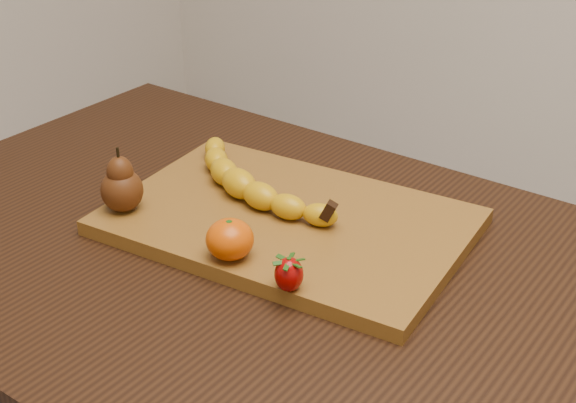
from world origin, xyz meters
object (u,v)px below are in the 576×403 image
Objects in this scene: table at (235,302)px; mandarin at (230,239)px; pear at (121,179)px; cutting_board at (288,222)px.

table is 17.55× the size of mandarin.
pear reaches higher than mandarin.
cutting_board is 7.90× the size of mandarin.
cutting_board is at bearing 57.24° from table.
pear is (-0.18, -0.11, 0.05)m from cutting_board.
pear is at bearing -154.23° from cutting_board.
cutting_board is at bearing 31.74° from pear.
cutting_board is 0.13m from mandarin.
table is at bearing 128.39° from mandarin.
pear is 0.19m from mandarin.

